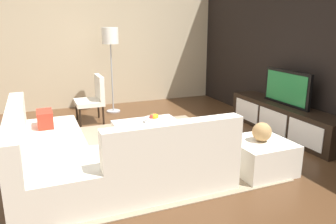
% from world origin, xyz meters
% --- Properties ---
extents(ground_plane, '(14.00, 14.00, 0.00)m').
position_xyz_m(ground_plane, '(0.00, 0.00, 0.00)').
color(ground_plane, '#4C301C').
extents(feature_wall_back, '(6.40, 0.12, 2.80)m').
position_xyz_m(feature_wall_back, '(0.00, 2.70, 1.40)').
color(feature_wall_back, black).
rests_on(feature_wall_back, ground).
extents(side_wall_left, '(0.12, 5.20, 2.80)m').
position_xyz_m(side_wall_left, '(-3.20, 0.20, 1.40)').
color(side_wall_left, '#C6B28E').
rests_on(side_wall_left, ground).
extents(area_rug, '(3.03, 2.70, 0.01)m').
position_xyz_m(area_rug, '(-0.10, 0.00, 0.01)').
color(area_rug, gray).
rests_on(area_rug, ground).
extents(media_console, '(2.32, 0.48, 0.50)m').
position_xyz_m(media_console, '(0.00, 2.40, 0.25)').
color(media_console, black).
rests_on(media_console, ground).
extents(television, '(1.00, 0.06, 0.57)m').
position_xyz_m(television, '(0.00, 2.40, 0.79)').
color(television, black).
rests_on(television, media_console).
extents(sectional_couch, '(2.27, 2.36, 0.85)m').
position_xyz_m(sectional_couch, '(0.50, -0.86, 0.29)').
color(sectional_couch, silver).
rests_on(sectional_couch, ground).
extents(coffee_table, '(1.02, 0.96, 0.38)m').
position_xyz_m(coffee_table, '(-0.10, 0.10, 0.20)').
color(coffee_table, black).
rests_on(coffee_table, ground).
extents(accent_chair_near, '(0.55, 0.49, 0.87)m').
position_xyz_m(accent_chair_near, '(-1.90, -0.39, 0.49)').
color(accent_chair_near, black).
rests_on(accent_chair_near, ground).
extents(floor_lamp, '(0.33, 0.33, 1.72)m').
position_xyz_m(floor_lamp, '(-2.47, 0.09, 1.45)').
color(floor_lamp, '#A5A5AA').
rests_on(floor_lamp, ground).
extents(ottoman, '(0.70, 0.70, 0.40)m').
position_xyz_m(ottoman, '(1.03, 1.14, 0.20)').
color(ottoman, silver).
rests_on(ottoman, ground).
extents(fruit_bowl, '(0.28, 0.28, 0.13)m').
position_xyz_m(fruit_bowl, '(-0.28, 0.20, 0.43)').
color(fruit_bowl, silver).
rests_on(fruit_bowl, coffee_table).
extents(decorative_ball, '(0.24, 0.24, 0.24)m').
position_xyz_m(decorative_ball, '(1.03, 1.14, 0.52)').
color(decorative_ball, '#AD8451').
rests_on(decorative_ball, ottoman).
extents(book_stack, '(0.22, 0.14, 0.08)m').
position_xyz_m(book_stack, '(0.13, -0.02, 0.42)').
color(book_stack, maroon).
rests_on(book_stack, coffee_table).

